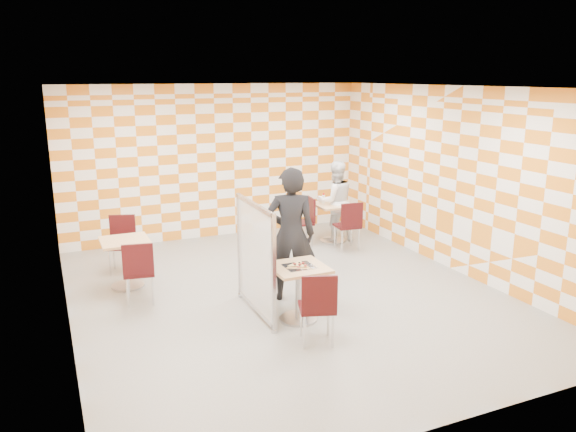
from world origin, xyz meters
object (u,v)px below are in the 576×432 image
at_px(chair_main_front, 318,303).
at_px(partition, 255,258).
at_px(man_dark, 291,234).
at_px(chair_empty_near, 139,268).
at_px(sport_bottle, 324,199).
at_px(main_table, 298,284).
at_px(empty_table, 126,255).
at_px(second_table, 333,216).
at_px(chair_empty_far, 122,239).
at_px(man_white, 335,201).
at_px(chair_second_side, 306,218).
at_px(soda_bottle, 340,198).
at_px(chair_second_front, 349,222).

relative_size(chair_main_front, partition, 0.60).
distance_m(partition, man_dark, 0.74).
bearing_deg(chair_empty_near, partition, -34.32).
bearing_deg(sport_bottle, main_table, -122.20).
height_order(main_table, empty_table, same).
height_order(main_table, chair_empty_near, chair_empty_near).
relative_size(second_table, chair_main_front, 0.81).
bearing_deg(chair_empty_far, chair_empty_near, -89.62).
relative_size(chair_empty_near, man_white, 0.59).
bearing_deg(main_table, sport_bottle, 57.80).
bearing_deg(chair_empty_near, man_dark, -17.42).
xyz_separation_m(man_white, sport_bottle, (-0.21, 0.08, 0.05)).
xyz_separation_m(chair_second_side, partition, (-1.97, -2.59, 0.25)).
distance_m(empty_table, soda_bottle, 4.29).
xyz_separation_m(sport_bottle, soda_bottle, (0.30, -0.13, 0.01)).
relative_size(sport_bottle, soda_bottle, 0.87).
bearing_deg(chair_second_front, chair_main_front, -125.27).
height_order(empty_table, man_dark, man_dark).
bearing_deg(second_table, chair_empty_far, -178.68).
bearing_deg(chair_second_front, soda_bottle, 75.40).
distance_m(chair_empty_near, man_white, 4.39).
distance_m(chair_second_front, man_white, 0.76).
bearing_deg(second_table, sport_bottle, 138.45).
distance_m(partition, sport_bottle, 3.67).
bearing_deg(second_table, main_table, -125.23).
height_order(chair_empty_near, man_white, man_white).
bearing_deg(soda_bottle, second_table, -178.54).
distance_m(empty_table, chair_second_front, 4.02).
distance_m(second_table, chair_empty_far, 3.98).
bearing_deg(soda_bottle, sport_bottle, 156.76).
bearing_deg(man_white, chair_main_front, 65.45).
height_order(chair_second_side, sport_bottle, sport_bottle).
bearing_deg(soda_bottle, main_table, -127.04).
bearing_deg(empty_table, man_white, 12.82).
xyz_separation_m(chair_second_side, man_white, (0.67, 0.08, 0.24)).
xyz_separation_m(main_table, chair_empty_near, (-1.83, 1.36, 0.04)).
bearing_deg(chair_second_side, main_table, -117.05).
height_order(empty_table, chair_main_front, chair_main_front).
xyz_separation_m(empty_table, man_dark, (2.10, -1.43, 0.46)).
height_order(chair_second_front, chair_empty_far, same).
bearing_deg(chair_second_front, empty_table, -176.87).
bearing_deg(partition, main_table, -43.13).
distance_m(chair_second_front, chair_empty_near, 4.07).
relative_size(second_table, chair_empty_near, 0.81).
distance_m(main_table, chair_main_front, 0.77).
bearing_deg(chair_second_front, sport_bottle, 98.95).
distance_m(main_table, man_dark, 0.88).
distance_m(second_table, partition, 3.69).
xyz_separation_m(chair_empty_near, soda_bottle, (4.12, 1.68, 0.31)).
distance_m(man_white, soda_bottle, 0.12).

